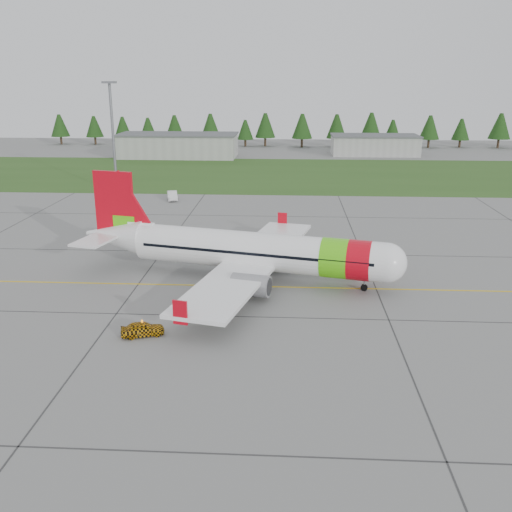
{
  "coord_description": "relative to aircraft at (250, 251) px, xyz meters",
  "views": [
    {
      "loc": [
        0.74,
        -47.98,
        20.84
      ],
      "look_at": [
        -2.44,
        7.13,
        3.62
      ],
      "focal_mm": 40.0,
      "sensor_mm": 36.0,
      "label": 1
    }
  ],
  "objects": [
    {
      "name": "treeline",
      "position": [
        3.3,
        127.66,
        1.82
      ],
      "size": [
        160.0,
        8.0,
        10.0
      ],
      "primitive_type": null,
      "color": "#1C3F14",
      "rests_on": "ground"
    },
    {
      "name": "follow_me_car",
      "position": [
        -8.09,
        -14.83,
        -1.36
      ],
      "size": [
        1.64,
        1.78,
        3.63
      ],
      "primitive_type": "imported",
      "rotation": [
        0.0,
        0.0,
        1.89
      ],
      "color": "#F9AF0D",
      "rests_on": "ground"
    },
    {
      "name": "hangar_east",
      "position": [
        28.3,
        107.66,
        -0.58
      ],
      "size": [
        24.0,
        12.0,
        5.2
      ],
      "primitive_type": "cube",
      "color": "#A8A8A3",
      "rests_on": "ground"
    },
    {
      "name": "service_van",
      "position": [
        -16.75,
        41.35,
        -0.78
      ],
      "size": [
        2.01,
        1.95,
        4.79
      ],
      "primitive_type": "imported",
      "rotation": [
        0.0,
        0.0,
        0.25
      ],
      "color": "white",
      "rests_on": "ground"
    },
    {
      "name": "taxi_guideline",
      "position": [
        3.3,
        -2.34,
        -3.17
      ],
      "size": [
        120.0,
        0.25,
        0.02
      ],
      "primitive_type": "cube",
      "color": "gold",
      "rests_on": "ground"
    },
    {
      "name": "grass_strip",
      "position": [
        3.3,
        71.66,
        -3.16
      ],
      "size": [
        320.0,
        50.0,
        0.03
      ],
      "primitive_type": "cube",
      "color": "#30561E",
      "rests_on": "ground"
    },
    {
      "name": "floodlight_mast",
      "position": [
        -28.7,
        47.66,
        6.82
      ],
      "size": [
        0.5,
        0.5,
        20.0
      ],
      "primitive_type": "cylinder",
      "color": "slate",
      "rests_on": "ground"
    },
    {
      "name": "ground",
      "position": [
        3.3,
        -10.34,
        -3.18
      ],
      "size": [
        320.0,
        320.0,
        0.0
      ],
      "primitive_type": "plane",
      "color": "gray",
      "rests_on": "ground"
    },
    {
      "name": "aircraft",
      "position": [
        0.0,
        0.0,
        0.0
      ],
      "size": [
        35.83,
        33.67,
        11.02
      ],
      "rotation": [
        0.0,
        0.0,
        -0.24
      ],
      "color": "white",
      "rests_on": "ground"
    },
    {
      "name": "hangar_west",
      "position": [
        -26.7,
        99.66,
        -0.18
      ],
      "size": [
        32.0,
        14.0,
        6.0
      ],
      "primitive_type": "cube",
      "color": "#A8A8A3",
      "rests_on": "ground"
    }
  ]
}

